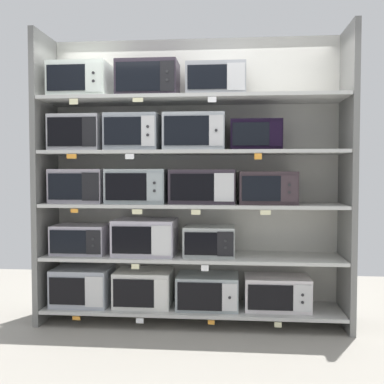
{
  "coord_description": "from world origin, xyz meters",
  "views": [
    {
      "loc": [
        0.37,
        -4.07,
        1.37
      ],
      "look_at": [
        0.0,
        0.0,
        1.18
      ],
      "focal_mm": 42.99,
      "sensor_mm": 36.0,
      "label": 1
    }
  ],
  "objects_px": {
    "microwave_5": "(145,237)",
    "microwave_8": "(138,186)",
    "microwave_2": "(208,291)",
    "microwave_17": "(216,81)",
    "microwave_13": "(195,132)",
    "microwave_0": "(83,286)",
    "microwave_9": "(203,186)",
    "microwave_11": "(78,133)",
    "microwave_7": "(80,186)",
    "microwave_15": "(81,82)",
    "microwave_1": "(144,288)",
    "microwave_6": "(209,241)",
    "microwave_3": "(277,293)",
    "microwave_12": "(134,133)",
    "microwave_14": "(256,135)",
    "microwave_16": "(148,80)",
    "microwave_4": "(81,239)",
    "microwave_10": "(267,188)"
  },
  "relations": [
    {
      "from": "microwave_5",
      "to": "microwave_8",
      "type": "xyz_separation_m",
      "value": [
        -0.06,
        -0.0,
        0.46
      ]
    },
    {
      "from": "microwave_2",
      "to": "microwave_17",
      "type": "height_order",
      "value": "microwave_17"
    },
    {
      "from": "microwave_13",
      "to": "microwave_8",
      "type": "bearing_deg",
      "value": 180.0
    },
    {
      "from": "microwave_0",
      "to": "microwave_9",
      "type": "xyz_separation_m",
      "value": [
        1.1,
        -0.0,
        0.92
      ]
    },
    {
      "from": "microwave_11",
      "to": "microwave_2",
      "type": "bearing_deg",
      "value": -0.01
    },
    {
      "from": "microwave_7",
      "to": "microwave_15",
      "type": "height_order",
      "value": "microwave_15"
    },
    {
      "from": "microwave_1",
      "to": "microwave_6",
      "type": "xyz_separation_m",
      "value": [
        0.6,
        0.0,
        0.44
      ]
    },
    {
      "from": "microwave_5",
      "to": "microwave_6",
      "type": "relative_size",
      "value": 1.22
    },
    {
      "from": "microwave_0",
      "to": "microwave_7",
      "type": "relative_size",
      "value": 1.07
    },
    {
      "from": "microwave_8",
      "to": "microwave_3",
      "type": "bearing_deg",
      "value": 0.0
    },
    {
      "from": "microwave_12",
      "to": "microwave_14",
      "type": "bearing_deg",
      "value": 0.0
    },
    {
      "from": "microwave_0",
      "to": "microwave_17",
      "type": "xyz_separation_m",
      "value": [
        1.22,
        -0.0,
        1.84
      ]
    },
    {
      "from": "microwave_3",
      "to": "microwave_6",
      "type": "xyz_separation_m",
      "value": [
        -0.6,
        0.0,
        0.45
      ]
    },
    {
      "from": "microwave_16",
      "to": "microwave_8",
      "type": "bearing_deg",
      "value": 179.96
    },
    {
      "from": "microwave_7",
      "to": "microwave_13",
      "type": "bearing_deg",
      "value": -0.01
    },
    {
      "from": "microwave_8",
      "to": "microwave_14",
      "type": "bearing_deg",
      "value": 0.01
    },
    {
      "from": "microwave_1",
      "to": "microwave_6",
      "type": "relative_size",
      "value": 1.13
    },
    {
      "from": "microwave_8",
      "to": "microwave_13",
      "type": "distance_m",
      "value": 0.7
    },
    {
      "from": "microwave_3",
      "to": "microwave_11",
      "type": "xyz_separation_m",
      "value": [
        -1.79,
        -0.0,
        1.42
      ]
    },
    {
      "from": "microwave_4",
      "to": "microwave_1",
      "type": "bearing_deg",
      "value": 0.01
    },
    {
      "from": "microwave_12",
      "to": "microwave_16",
      "type": "xyz_separation_m",
      "value": [
        0.13,
        -0.0,
        0.47
      ]
    },
    {
      "from": "microwave_10",
      "to": "microwave_16",
      "type": "xyz_separation_m",
      "value": [
        -1.06,
        -0.0,
        0.95
      ]
    },
    {
      "from": "microwave_5",
      "to": "microwave_9",
      "type": "height_order",
      "value": "microwave_9"
    },
    {
      "from": "microwave_4",
      "to": "microwave_7",
      "type": "distance_m",
      "value": 0.49
    },
    {
      "from": "microwave_10",
      "to": "microwave_11",
      "type": "height_order",
      "value": "microwave_11"
    },
    {
      "from": "microwave_1",
      "to": "microwave_12",
      "type": "xyz_separation_m",
      "value": [
        -0.08,
        0.0,
        1.4
      ]
    },
    {
      "from": "microwave_6",
      "to": "microwave_9",
      "type": "relative_size",
      "value": 0.78
    },
    {
      "from": "microwave_7",
      "to": "microwave_13",
      "type": "height_order",
      "value": "microwave_13"
    },
    {
      "from": "microwave_1",
      "to": "microwave_10",
      "type": "xyz_separation_m",
      "value": [
        1.1,
        0.0,
        0.92
      ]
    },
    {
      "from": "microwave_9",
      "to": "microwave_17",
      "type": "relative_size",
      "value": 1.12
    },
    {
      "from": "microwave_3",
      "to": "microwave_4",
      "type": "height_order",
      "value": "microwave_4"
    },
    {
      "from": "microwave_3",
      "to": "microwave_5",
      "type": "height_order",
      "value": "microwave_5"
    },
    {
      "from": "microwave_6",
      "to": "microwave_12",
      "type": "bearing_deg",
      "value": 180.0
    },
    {
      "from": "microwave_13",
      "to": "microwave_11",
      "type": "bearing_deg",
      "value": -180.0
    },
    {
      "from": "microwave_3",
      "to": "microwave_13",
      "type": "bearing_deg",
      "value": -179.99
    },
    {
      "from": "microwave_3",
      "to": "microwave_8",
      "type": "height_order",
      "value": "microwave_8"
    },
    {
      "from": "microwave_9",
      "to": "microwave_11",
      "type": "bearing_deg",
      "value": -179.99
    },
    {
      "from": "microwave_8",
      "to": "microwave_0",
      "type": "bearing_deg",
      "value": 179.97
    },
    {
      "from": "microwave_16",
      "to": "microwave_17",
      "type": "xyz_separation_m",
      "value": [
        0.61,
        0.0,
        -0.02
      ]
    },
    {
      "from": "microwave_5",
      "to": "microwave_12",
      "type": "height_order",
      "value": "microwave_12"
    },
    {
      "from": "microwave_1",
      "to": "microwave_7",
      "type": "xyz_separation_m",
      "value": [
        -0.58,
        0.0,
        0.93
      ]
    },
    {
      "from": "microwave_4",
      "to": "microwave_0",
      "type": "bearing_deg",
      "value": 1.54
    },
    {
      "from": "microwave_0",
      "to": "microwave_8",
      "type": "xyz_separation_m",
      "value": [
        0.52,
        -0.0,
        0.92
      ]
    },
    {
      "from": "microwave_2",
      "to": "microwave_6",
      "type": "xyz_separation_m",
      "value": [
        0.01,
        0.0,
        0.45
      ]
    },
    {
      "from": "microwave_3",
      "to": "microwave_10",
      "type": "bearing_deg",
      "value": 179.98
    },
    {
      "from": "microwave_2",
      "to": "microwave_5",
      "type": "bearing_deg",
      "value": 179.96
    },
    {
      "from": "microwave_1",
      "to": "microwave_4",
      "type": "distance_m",
      "value": 0.73
    },
    {
      "from": "microwave_15",
      "to": "microwave_11",
      "type": "bearing_deg",
      "value": -179.52
    },
    {
      "from": "microwave_8",
      "to": "microwave_15",
      "type": "distance_m",
      "value": 1.07
    },
    {
      "from": "microwave_15",
      "to": "microwave_16",
      "type": "bearing_deg",
      "value": -0.03
    }
  ]
}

